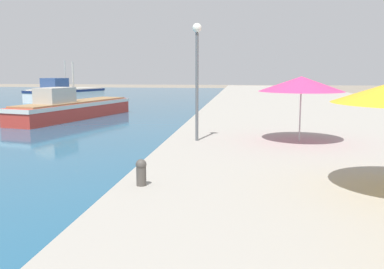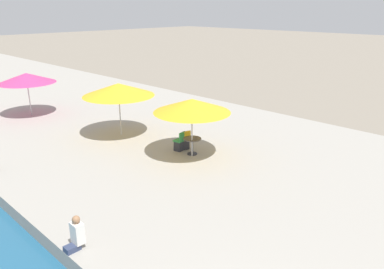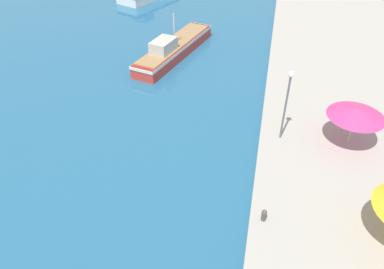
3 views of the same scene
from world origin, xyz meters
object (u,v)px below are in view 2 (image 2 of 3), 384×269
(cafe_umbrella_white, at_px, (118,89))
(cafe_table, at_px, (192,143))
(person_at_quay, at_px, (76,234))
(cafe_umbrella_striped, at_px, (26,78))
(cafe_umbrella_pink, at_px, (192,106))
(cafe_chair_right, at_px, (185,142))
(cafe_chair_left, at_px, (179,144))

(cafe_umbrella_white, distance_m, cafe_table, 4.84)
(person_at_quay, bearing_deg, cafe_umbrella_striped, 70.67)
(cafe_umbrella_pink, relative_size, person_at_quay, 3.38)
(cafe_umbrella_striped, xyz_separation_m, cafe_table, (2.18, -11.46, -1.72))
(cafe_umbrella_white, distance_m, cafe_umbrella_striped, 7.19)
(cafe_table, height_order, person_at_quay, person_at_quay)
(cafe_umbrella_white, bearing_deg, cafe_chair_right, -77.12)
(cafe_umbrella_white, xyz_separation_m, person_at_quay, (-6.46, -6.97, -1.93))
(cafe_umbrella_white, bearing_deg, cafe_umbrella_striped, 102.45)
(cafe_umbrella_striped, distance_m, cafe_chair_left, 11.12)
(cafe_umbrella_white, relative_size, cafe_table, 4.43)
(cafe_umbrella_white, bearing_deg, cafe_umbrella_pink, -84.38)
(cafe_chair_left, xyz_separation_m, cafe_chair_right, (0.33, -0.03, 0.00))
(person_at_quay, bearing_deg, cafe_umbrella_white, 47.18)
(cafe_umbrella_striped, bearing_deg, cafe_table, -79.21)
(cafe_umbrella_striped, height_order, cafe_chair_right, cafe_umbrella_striped)
(cafe_umbrella_pink, height_order, cafe_umbrella_striped, cafe_umbrella_pink)
(person_at_quay, bearing_deg, cafe_chair_right, 23.74)
(person_at_quay, bearing_deg, cafe_umbrella_pink, 18.94)
(cafe_chair_right, bearing_deg, cafe_umbrella_pink, -97.51)
(cafe_table, distance_m, cafe_chair_left, 0.75)
(cafe_umbrella_white, height_order, cafe_table, cafe_umbrella_white)
(cafe_umbrella_pink, bearing_deg, cafe_chair_left, 85.09)
(cafe_table, bearing_deg, cafe_chair_right, 71.87)
(cafe_umbrella_pink, distance_m, cafe_umbrella_white, 4.62)
(cafe_chair_left, bearing_deg, cafe_table, -90.00)
(cafe_umbrella_striped, xyz_separation_m, cafe_chair_left, (2.08, -10.75, -1.92))
(cafe_chair_left, distance_m, cafe_chair_right, 0.33)
(cafe_umbrella_pink, bearing_deg, person_at_quay, -161.06)
(cafe_umbrella_pink, relative_size, cafe_chair_left, 3.61)
(cafe_umbrella_white, relative_size, cafe_umbrella_striped, 1.07)
(cafe_umbrella_striped, relative_size, cafe_table, 4.14)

